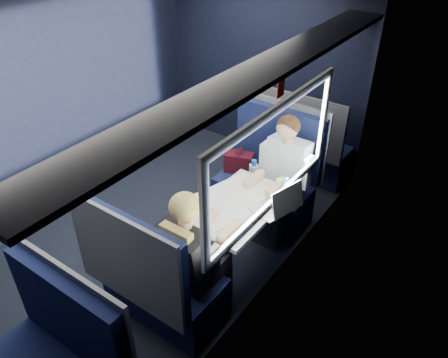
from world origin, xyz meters
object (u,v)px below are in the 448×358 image
Objects in this scene: seat_bay_near at (266,181)px; man at (282,173)px; table at (236,211)px; laptop at (280,204)px; bottle_small at (286,188)px; seat_bay_far at (156,282)px; woman at (192,254)px; cup at (280,183)px; seat_row_front at (306,148)px.

man reaches higher than seat_bay_near.
man reaches higher than table.
laptop is 0.23m from bottle_small.
table is 0.41m from laptop.
woman is at bearing 33.82° from seat_bay_far.
laptop is 4.56× the size of cup.
seat_row_front reaches higher than bottle_small.
seat_row_front is (0.01, 0.92, -0.01)m from seat_bay_near.
woman is 1.09m from bottle_small.
man is 3.23× the size of laptop.
table is 0.79× the size of seat_bay_far.
table is 5.10× the size of bottle_small.
laptop is at bearing -53.38° from seat_bay_near.
seat_row_front is 1.58m from bottle_small.
man is at bearing 80.97° from seat_bay_far.
seat_bay_near is at bearing 126.62° from laptop.
table is at bearing 78.22° from seat_bay_far.
woman is at bearing -109.08° from laptop.
seat_bay_far is 1.41m from cup.
woman is (0.25, 0.17, 0.31)m from seat_bay_far.
bottle_small is (-0.06, 0.22, 0.01)m from laptop.
seat_bay_near reaches higher than laptop.
seat_row_front is at bearing 102.83° from man.
man is 14.74× the size of cup.
bottle_small is at bearing 77.71° from woman.
man is at bearing 90.00° from woman.
cup is at bearing -74.87° from seat_row_front.
man is (0.25, -1.10, 0.31)m from seat_row_front.
seat_bay_near is 0.95× the size of woman.
seat_row_front is 1.80m from laptop.
seat_bay_near is 1.00× the size of seat_bay_far.
bottle_small reaches higher than table.
cup is (0.37, -1.36, 0.38)m from seat_row_front.
cup is (0.38, -0.43, 0.36)m from seat_bay_near.
laptop is (0.29, 0.84, 0.08)m from woman.
table is at bearing -95.52° from man.
seat_bay_far reaches higher than laptop.
seat_bay_far is at bearing -99.03° from man.
woman is at bearing -90.00° from man.
seat_row_front is (0.00, 2.67, -0.00)m from seat_bay_far.
table is at bearing -84.20° from seat_row_front.
table is at bearing -159.94° from laptop.
seat_bay_near is at bearing 131.18° from cup.
laptop is at bearing 61.77° from seat_bay_far.
cup is at bearing -65.70° from man.
cup is at bearing 119.20° from laptop.
seat_row_front is 2.84× the size of laptop.
woman reaches higher than seat_row_front.
seat_bay_far reaches higher than bottle_small.
man is 1.00× the size of woman.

